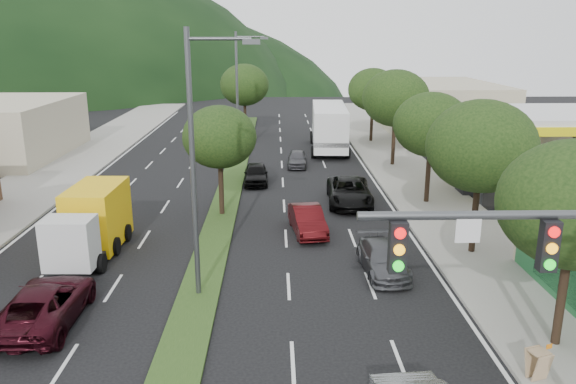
{
  "coord_description": "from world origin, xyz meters",
  "views": [
    {
      "loc": [
        3.0,
        -11.92,
        9.72
      ],
      "look_at": [
        3.6,
        14.01,
        2.45
      ],
      "focal_mm": 35.0,
      "sensor_mm": 36.0,
      "label": 1
    }
  ],
  "objects_px": {
    "car_queue_a": "(256,174)",
    "motorhome": "(329,127)",
    "car_queue_e": "(297,159)",
    "car_queue_c": "(307,220)",
    "car_queue_b": "(383,259)",
    "tree_r_e": "(373,90)",
    "tree_med_far": "(244,85)",
    "suv_maroon": "(45,304)",
    "a_frame_sign": "(538,362)",
    "traffic_signal": "(570,292)",
    "tree_r_b": "(481,146)",
    "tree_r_c": "(431,125)",
    "car_queue_d": "(349,192)",
    "box_truck": "(93,223)",
    "tree_med_near": "(220,137)",
    "tree_r_d": "(396,98)",
    "streetlight_near": "(198,154)",
    "tree_r_a": "(575,204)",
    "streetlight_mid": "(240,89)"
  },
  "relations": [
    {
      "from": "traffic_signal",
      "to": "motorhome",
      "type": "relative_size",
      "value": 0.69
    },
    {
      "from": "tree_r_a",
      "to": "tree_med_far",
      "type": "xyz_separation_m",
      "value": [
        -12.0,
        40.0,
        0.19
      ]
    },
    {
      "from": "box_truck",
      "to": "car_queue_d",
      "type": "bearing_deg",
      "value": -148.04
    },
    {
      "from": "tree_r_b",
      "to": "motorhome",
      "type": "distance_m",
      "value": 25.1
    },
    {
      "from": "tree_med_far",
      "to": "car_queue_a",
      "type": "xyz_separation_m",
      "value": [
        1.67,
        -18.96,
        -4.34
      ]
    },
    {
      "from": "tree_r_d",
      "to": "streetlight_mid",
      "type": "bearing_deg",
      "value": 165.73
    },
    {
      "from": "tree_med_near",
      "to": "suv_maroon",
      "type": "bearing_deg",
      "value": -112.79
    },
    {
      "from": "car_queue_a",
      "to": "motorhome",
      "type": "xyz_separation_m",
      "value": [
        6.03,
        11.51,
        1.36
      ]
    },
    {
      "from": "traffic_signal",
      "to": "box_truck",
      "type": "distance_m",
      "value": 20.44
    },
    {
      "from": "traffic_signal",
      "to": "tree_r_c",
      "type": "bearing_deg",
      "value": 82.15
    },
    {
      "from": "car_queue_e",
      "to": "car_queue_d",
      "type": "bearing_deg",
      "value": -71.75
    },
    {
      "from": "traffic_signal",
      "to": "tree_r_d",
      "type": "xyz_separation_m",
      "value": [
        2.97,
        31.54,
        0.54
      ]
    },
    {
      "from": "tree_r_e",
      "to": "car_queue_b",
      "type": "height_order",
      "value": "tree_r_e"
    },
    {
      "from": "tree_r_e",
      "to": "car_queue_c",
      "type": "xyz_separation_m",
      "value": [
        -7.39,
        -24.96,
        -4.21
      ]
    },
    {
      "from": "tree_r_b",
      "to": "car_queue_b",
      "type": "relative_size",
      "value": 1.66
    },
    {
      "from": "car_queue_d",
      "to": "car_queue_e",
      "type": "bearing_deg",
      "value": 107.89
    },
    {
      "from": "tree_med_far",
      "to": "car_queue_d",
      "type": "relative_size",
      "value": 1.28
    },
    {
      "from": "tree_r_b",
      "to": "tree_r_e",
      "type": "bearing_deg",
      "value": 90.0
    },
    {
      "from": "tree_r_b",
      "to": "streetlight_near",
      "type": "xyz_separation_m",
      "value": [
        -11.79,
        -4.0,
        0.55
      ]
    },
    {
      "from": "car_queue_d",
      "to": "traffic_signal",
      "type": "bearing_deg",
      "value": -82.96
    },
    {
      "from": "car_queue_a",
      "to": "motorhome",
      "type": "distance_m",
      "value": 13.07
    },
    {
      "from": "tree_r_c",
      "to": "suv_maroon",
      "type": "distance_m",
      "value": 22.44
    },
    {
      "from": "traffic_signal",
      "to": "car_queue_d",
      "type": "xyz_separation_m",
      "value": [
        -1.64,
        21.58,
        -3.89
      ]
    },
    {
      "from": "a_frame_sign",
      "to": "traffic_signal",
      "type": "bearing_deg",
      "value": -129.3
    },
    {
      "from": "streetlight_near",
      "to": "tree_med_near",
      "type": "bearing_deg",
      "value": 91.18
    },
    {
      "from": "car_queue_b",
      "to": "car_queue_c",
      "type": "distance_m",
      "value": 5.79
    },
    {
      "from": "tree_r_b",
      "to": "box_truck",
      "type": "relative_size",
      "value": 1.13
    },
    {
      "from": "car_queue_b",
      "to": "a_frame_sign",
      "type": "bearing_deg",
      "value": -72.34
    },
    {
      "from": "tree_r_b",
      "to": "a_frame_sign",
      "type": "distance_m",
      "value": 10.94
    },
    {
      "from": "tree_r_a",
      "to": "car_queue_c",
      "type": "xyz_separation_m",
      "value": [
        -7.39,
        11.04,
        -4.14
      ]
    },
    {
      "from": "car_queue_b",
      "to": "tree_r_e",
      "type": "bearing_deg",
      "value": 78.6
    },
    {
      "from": "car_queue_e",
      "to": "car_queue_c",
      "type": "bearing_deg",
      "value": -87.2
    },
    {
      "from": "car_queue_d",
      "to": "car_queue_e",
      "type": "distance_m",
      "value": 10.36
    },
    {
      "from": "car_queue_b",
      "to": "a_frame_sign",
      "type": "relative_size",
      "value": 3.48
    },
    {
      "from": "tree_r_d",
      "to": "car_queue_e",
      "type": "relative_size",
      "value": 2.01
    },
    {
      "from": "tree_med_far",
      "to": "tree_r_e",
      "type": "bearing_deg",
      "value": -18.43
    },
    {
      "from": "tree_r_e",
      "to": "streetlight_near",
      "type": "height_order",
      "value": "streetlight_near"
    },
    {
      "from": "tree_r_d",
      "to": "motorhome",
      "type": "relative_size",
      "value": 0.71
    },
    {
      "from": "car_queue_c",
      "to": "car_queue_d",
      "type": "bearing_deg",
      "value": 53.85
    },
    {
      "from": "traffic_signal",
      "to": "streetlight_near",
      "type": "distance_m",
      "value": 13.03
    },
    {
      "from": "tree_r_b",
      "to": "car_queue_e",
      "type": "xyz_separation_m",
      "value": [
        -7.33,
        18.04,
        -4.43
      ]
    },
    {
      "from": "car_queue_a",
      "to": "motorhome",
      "type": "height_order",
      "value": "motorhome"
    },
    {
      "from": "a_frame_sign",
      "to": "tree_r_e",
      "type": "bearing_deg",
      "value": 70.66
    },
    {
      "from": "car_queue_b",
      "to": "streetlight_mid",
      "type": "bearing_deg",
      "value": 104.77
    },
    {
      "from": "traffic_signal",
      "to": "tree_med_near",
      "type": "relative_size",
      "value": 1.16
    },
    {
      "from": "streetlight_near",
      "to": "traffic_signal",
      "type": "bearing_deg",
      "value": -47.23
    },
    {
      "from": "tree_r_d",
      "to": "a_frame_sign",
      "type": "relative_size",
      "value": 5.95
    },
    {
      "from": "tree_r_e",
      "to": "streetlight_mid",
      "type": "distance_m",
      "value": 13.73
    },
    {
      "from": "tree_med_far",
      "to": "suv_maroon",
      "type": "height_order",
      "value": "tree_med_far"
    },
    {
      "from": "streetlight_near",
      "to": "car_queue_a",
      "type": "relative_size",
      "value": 2.54
    }
  ]
}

